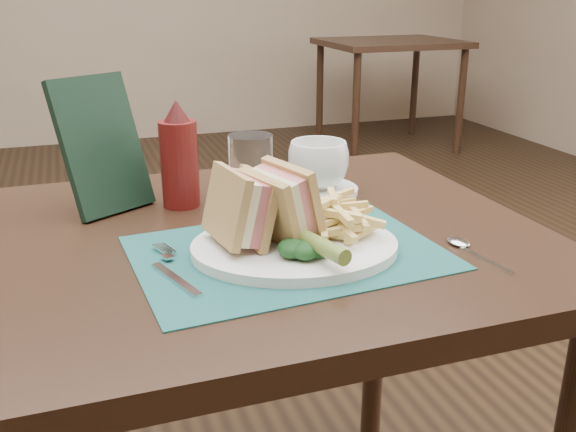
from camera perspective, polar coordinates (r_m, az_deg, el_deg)
The scene contains 18 objects.
floor at distance 1.82m, azimuth -7.20°, elevation -18.13°, with size 7.00×7.00×0.00m, color black.
wall_back at distance 5.04m, azimuth -15.66°, elevation 6.48°, with size 6.00×6.00×0.00m, color tan.
table_main at distance 1.20m, azimuth -2.72°, elevation -18.20°, with size 0.90×0.75×0.75m, color black, non-canonical shape.
table_bg_right at distance 4.64m, azimuth 8.87°, elevation 10.59°, with size 0.90×0.75×0.75m, color black, non-canonical shape.
placemat at distance 0.93m, azimuth -0.04°, elevation -3.27°, with size 0.43×0.31×0.00m, color #174A47.
plate at distance 0.93m, azimuth 0.60°, elevation -2.77°, with size 0.30×0.24×0.01m, color white, non-canonical shape.
sandwich_half_a at distance 0.90m, azimuth -5.50°, elevation 0.62°, with size 0.06×0.11×0.10m, color tan, non-canonical shape.
sandwich_half_b at distance 0.90m, azimuth -1.61°, elevation 0.90°, with size 0.06×0.11×0.10m, color tan, non-canonical shape.
kale_garnish at distance 0.87m, azimuth 2.26°, elevation -3.01°, with size 0.11×0.08×0.03m, color #123216, non-canonical shape.
pickle_spear at distance 0.86m, azimuth 2.68°, elevation -2.53°, with size 0.02×0.02×0.12m, color #5B712B.
fries_pile at distance 0.96m, azimuth 3.99°, elevation 0.29°, with size 0.18×0.20×0.06m, color #D8BE6C, non-canonical shape.
fork at distance 0.88m, azimuth -10.28°, elevation -4.49°, with size 0.03×0.17×0.01m, color silver, non-canonical shape.
spoon at distance 0.96m, azimuth 16.37°, elevation -3.10°, with size 0.03×0.15×0.01m, color silver, non-canonical shape.
saucer at distance 1.20m, azimuth 2.66°, elevation 2.32°, with size 0.15×0.15×0.01m, color white.
coffee_cup at distance 1.19m, azimuth 2.70°, elevation 4.58°, with size 0.11×0.11×0.09m, color white.
drinking_glass at distance 1.10m, azimuth -3.33°, elevation 3.88°, with size 0.08×0.08×0.13m, color white.
ketchup_bottle at distance 1.12m, azimuth -9.68°, elevation 5.45°, with size 0.07×0.07×0.19m, color #500F0D, non-canonical shape.
check_presenter at distance 1.13m, azimuth -16.23°, elevation 6.08°, with size 0.14×0.02×0.23m, color black.
Camera 1 is at (-0.26, -1.41, 1.12)m, focal length 40.00 mm.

